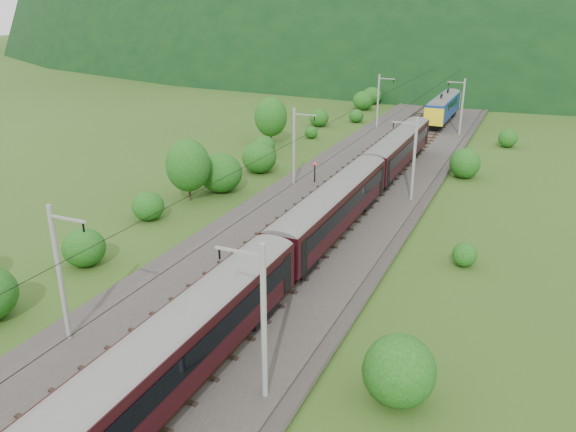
% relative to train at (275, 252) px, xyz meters
% --- Properties ---
extents(ground, '(600.00, 600.00, 0.00)m').
position_rel_train_xyz_m(ground, '(-2.40, -9.21, -3.40)').
color(ground, '#2D4A17').
rests_on(ground, ground).
extents(railbed, '(14.00, 220.00, 0.30)m').
position_rel_train_xyz_m(railbed, '(-2.40, 0.79, -3.25)').
color(railbed, '#38332D').
rests_on(railbed, ground).
extents(track_left, '(2.40, 220.00, 0.27)m').
position_rel_train_xyz_m(track_left, '(-4.80, 0.79, -3.03)').
color(track_left, brown).
rests_on(track_left, railbed).
extents(track_right, '(2.40, 220.00, 0.27)m').
position_rel_train_xyz_m(track_right, '(-0.00, 0.79, -3.03)').
color(track_right, brown).
rests_on(track_right, railbed).
extents(catenary_left, '(2.54, 192.28, 8.00)m').
position_rel_train_xyz_m(catenary_left, '(-8.52, 22.79, 1.10)').
color(catenary_left, gray).
rests_on(catenary_left, railbed).
extents(catenary_right, '(2.54, 192.28, 8.00)m').
position_rel_train_xyz_m(catenary_right, '(3.72, 22.79, 1.10)').
color(catenary_right, gray).
rests_on(catenary_right, railbed).
extents(overhead_wires, '(4.83, 198.00, 0.03)m').
position_rel_train_xyz_m(overhead_wires, '(-2.40, 0.79, 3.70)').
color(overhead_wires, black).
rests_on(overhead_wires, ground).
extents(mountain_main, '(504.00, 360.00, 244.00)m').
position_rel_train_xyz_m(mountain_main, '(-2.40, 250.79, -3.40)').
color(mountain_main, black).
rests_on(mountain_main, ground).
extents(mountain_ridge, '(336.00, 280.00, 132.00)m').
position_rel_train_xyz_m(mountain_ridge, '(-122.40, 290.79, -3.40)').
color(mountain_ridge, black).
rests_on(mountain_ridge, ground).
extents(train, '(2.85, 135.53, 4.96)m').
position_rel_train_xyz_m(train, '(0.00, 0.00, 0.00)').
color(train, black).
rests_on(train, ground).
extents(hazard_post_near, '(0.16, 0.16, 1.49)m').
position_rel_train_xyz_m(hazard_post_near, '(-2.45, 33.44, -2.36)').
color(hazard_post_near, red).
rests_on(hazard_post_near, railbed).
extents(hazard_post_far, '(0.15, 0.15, 1.36)m').
position_rel_train_xyz_m(hazard_post_far, '(-1.68, 56.48, -2.42)').
color(hazard_post_far, red).
rests_on(hazard_post_far, railbed).
extents(signal, '(0.24, 0.24, 2.15)m').
position_rel_train_xyz_m(signal, '(-6.84, 24.26, -1.84)').
color(signal, black).
rests_on(signal, railbed).
extents(vegetation_left, '(11.05, 149.71, 6.42)m').
position_rel_train_xyz_m(vegetation_left, '(-16.19, 16.80, -1.10)').
color(vegetation_left, '#164913').
rests_on(vegetation_left, ground).
extents(vegetation_right, '(7.61, 104.18, 3.15)m').
position_rel_train_xyz_m(vegetation_right, '(9.50, -5.51, -1.96)').
color(vegetation_right, '#164913').
rests_on(vegetation_right, ground).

